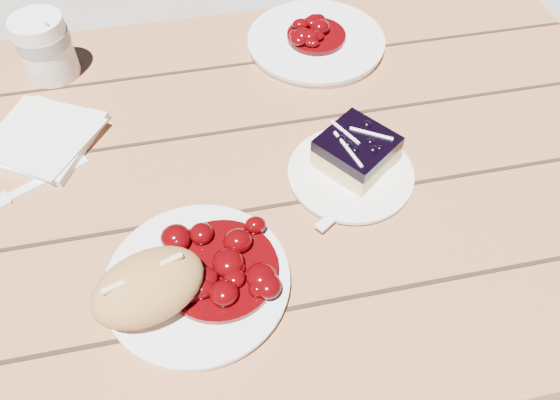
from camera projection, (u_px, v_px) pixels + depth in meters
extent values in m
plane|color=gray|center=(120.00, 387.00, 1.36)|extent=(60.00, 60.00, 0.00)
cube|color=brown|center=(5.00, 216.00, 0.79)|extent=(2.00, 0.80, 0.05)
cube|color=brown|center=(436.00, 147.00, 1.39)|extent=(0.07, 0.07, 0.70)
cube|color=brown|center=(75.00, 82.00, 1.41)|extent=(1.80, 0.25, 0.04)
cube|color=brown|center=(362.00, 106.00, 1.69)|extent=(0.06, 0.06, 0.42)
cylinder|color=white|center=(198.00, 282.00, 0.69)|extent=(0.23, 0.23, 0.02)
ellipsoid|color=#BD8548|center=(148.00, 287.00, 0.63)|extent=(0.16, 0.13, 0.07)
cylinder|color=white|center=(350.00, 174.00, 0.80)|extent=(0.18, 0.18, 0.01)
cube|color=#F9DC88|center=(356.00, 156.00, 0.79)|extent=(0.13, 0.13, 0.03)
cube|color=black|center=(357.00, 144.00, 0.77)|extent=(0.13, 0.13, 0.02)
cylinder|color=white|center=(46.00, 47.00, 0.91)|extent=(0.09, 0.09, 0.11)
cube|color=white|center=(42.00, 139.00, 0.84)|extent=(0.20, 0.20, 0.01)
cylinder|color=white|center=(316.00, 42.00, 0.99)|extent=(0.24, 0.24, 0.02)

